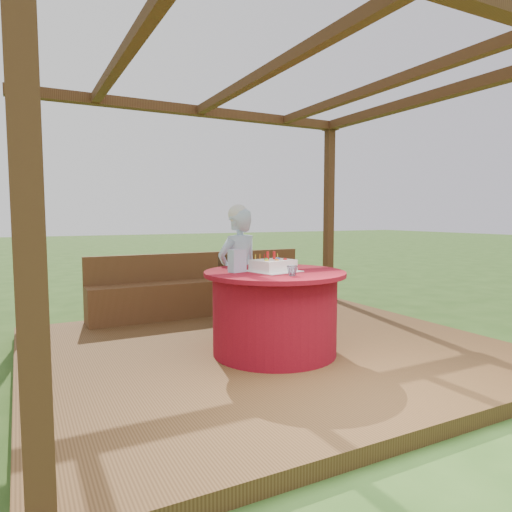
{
  "coord_description": "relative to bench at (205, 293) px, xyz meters",
  "views": [
    {
      "loc": [
        -2.17,
        -3.9,
        1.42
      ],
      "look_at": [
        0.0,
        0.25,
        1.0
      ],
      "focal_mm": 32.0,
      "sensor_mm": 36.0,
      "label": 1
    }
  ],
  "objects": [
    {
      "name": "ground",
      "position": [
        0.0,
        -1.72,
        -0.38
      ],
      "size": [
        60.0,
        60.0,
        0.0
      ],
      "primitive_type": "plane",
      "color": "#2C501A",
      "rests_on": "ground"
    },
    {
      "name": "elderly_woman",
      "position": [
        -0.13,
        -1.31,
        0.44
      ],
      "size": [
        0.56,
        0.43,
        1.41
      ],
      "color": "#96BEE0",
      "rests_on": "deck"
    },
    {
      "name": "gift_bag",
      "position": [
        -0.4,
        -1.86,
        0.62
      ],
      "size": [
        0.16,
        0.12,
        0.21
      ],
      "primitive_type": "cube",
      "rotation": [
        0.0,
        0.0,
        0.22
      ],
      "color": "#C881B6",
      "rests_on": "table"
    },
    {
      "name": "pergola",
      "position": [
        0.0,
        -1.72,
        2.02
      ],
      "size": [
        4.5,
        4.0,
        2.72
      ],
      "color": "brown",
      "rests_on": "deck"
    },
    {
      "name": "bench",
      "position": [
        0.0,
        0.0,
        0.0
      ],
      "size": [
        3.0,
        0.42,
        0.8
      ],
      "color": "brown",
      "rests_on": "deck"
    },
    {
      "name": "deck",
      "position": [
        0.0,
        -1.72,
        -0.32
      ],
      "size": [
        4.5,
        4.0,
        0.12
      ],
      "primitive_type": "cube",
      "color": "brown",
      "rests_on": "ground"
    },
    {
      "name": "drinking_glass",
      "position": [
        -0.09,
        -2.3,
        0.56
      ],
      "size": [
        0.11,
        0.11,
        0.09
      ],
      "primitive_type": "imported",
      "rotation": [
        0.0,
        0.0,
        0.23
      ],
      "color": "white",
      "rests_on": "table"
    },
    {
      "name": "table",
      "position": [
        -0.06,
        -1.96,
        0.13
      ],
      "size": [
        1.32,
        1.32,
        0.78
      ],
      "color": "maroon",
      "rests_on": "deck"
    },
    {
      "name": "chair",
      "position": [
        0.07,
        -0.86,
        0.19
      ],
      "size": [
        0.44,
        0.44,
        0.84
      ],
      "color": "#322110",
      "rests_on": "deck"
    },
    {
      "name": "birthday_cake",
      "position": [
        -0.08,
        -1.96,
        0.57
      ],
      "size": [
        0.49,
        0.49,
        0.18
      ],
      "color": "white",
      "rests_on": "table"
    }
  ]
}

